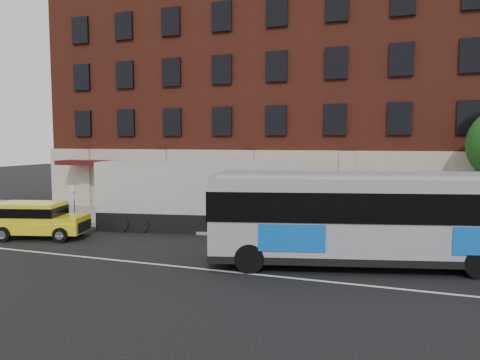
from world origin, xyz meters
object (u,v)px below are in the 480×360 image
(sign_pole, at_px, (74,199))
(shipping_container, at_px, (202,197))
(yellow_suv, at_px, (37,218))
(city_bus, at_px, (383,215))

(sign_pole, relative_size, shipping_container, 0.23)
(sign_pole, height_order, yellow_suv, sign_pole)
(shipping_container, bearing_deg, yellow_suv, -148.01)
(city_bus, height_order, yellow_suv, city_bus)
(sign_pole, xyz_separation_m, yellow_suv, (0.67, -3.47, -0.45))
(sign_pole, xyz_separation_m, city_bus, (16.60, -3.18, 0.49))
(sign_pole, height_order, city_bus, city_bus)
(city_bus, distance_m, yellow_suv, 15.96)
(sign_pole, height_order, shipping_container, shipping_container)
(yellow_suv, bearing_deg, city_bus, 1.03)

